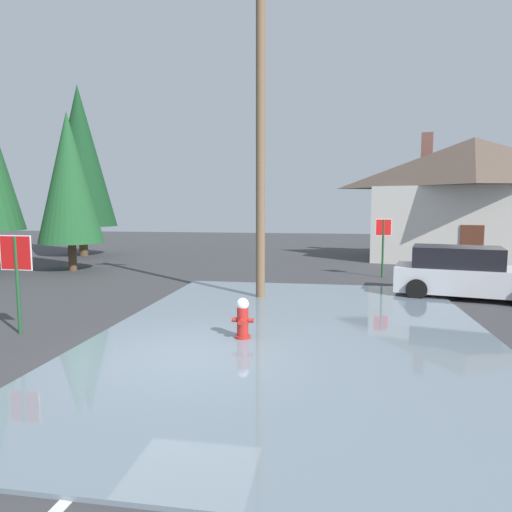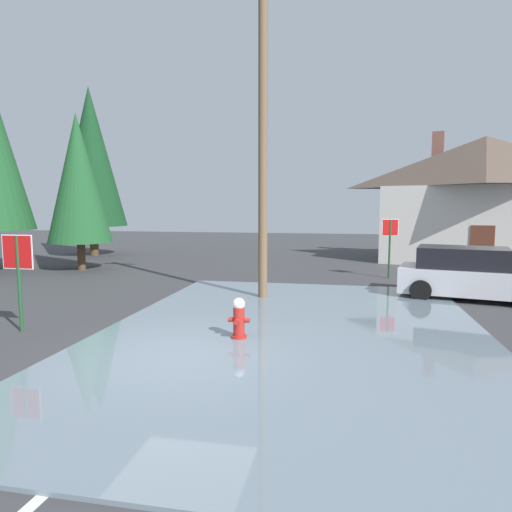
{
  "view_description": "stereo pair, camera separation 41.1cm",
  "coord_description": "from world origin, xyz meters",
  "px_view_note": "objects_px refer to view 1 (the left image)",
  "views": [
    {
      "loc": [
        2.62,
        -8.05,
        2.88
      ],
      "look_at": [
        0.74,
        3.65,
        1.57
      ],
      "focal_mm": 31.86,
      "sensor_mm": 36.0,
      "label": 1
    },
    {
      "loc": [
        3.03,
        -7.97,
        2.88
      ],
      "look_at": [
        0.74,
        3.65,
        1.57
      ],
      "focal_mm": 31.86,
      "sensor_mm": 36.0,
      "label": 2
    }
  ],
  "objects_px": {
    "fire_hydrant": "(243,320)",
    "parked_car": "(465,273)",
    "stop_sign_near": "(16,264)",
    "pine_tree_tall_left": "(80,157)",
    "pine_tree_short_left": "(69,178)",
    "house": "(472,198)",
    "stop_sign_far": "(383,236)",
    "utility_pole": "(261,134)"
  },
  "relations": [
    {
      "from": "parked_car",
      "to": "stop_sign_far",
      "type": "bearing_deg",
      "value": 119.21
    },
    {
      "from": "stop_sign_far",
      "to": "pine_tree_short_left",
      "type": "distance_m",
      "value": 13.63
    },
    {
      "from": "pine_tree_tall_left",
      "to": "stop_sign_far",
      "type": "bearing_deg",
      "value": -18.54
    },
    {
      "from": "pine_tree_tall_left",
      "to": "pine_tree_short_left",
      "type": "distance_m",
      "value": 6.48
    },
    {
      "from": "house",
      "to": "utility_pole",
      "type": "bearing_deg",
      "value": -129.65
    },
    {
      "from": "stop_sign_near",
      "to": "fire_hydrant",
      "type": "height_order",
      "value": "stop_sign_near"
    },
    {
      "from": "stop_sign_far",
      "to": "pine_tree_tall_left",
      "type": "distance_m",
      "value": 17.49
    },
    {
      "from": "utility_pole",
      "to": "pine_tree_short_left",
      "type": "xyz_separation_m",
      "value": [
        -9.18,
        4.72,
        -0.95
      ]
    },
    {
      "from": "stop_sign_near",
      "to": "pine_tree_short_left",
      "type": "xyz_separation_m",
      "value": [
        -4.41,
        9.47,
        2.49
      ]
    },
    {
      "from": "stop_sign_far",
      "to": "pine_tree_tall_left",
      "type": "height_order",
      "value": "pine_tree_tall_left"
    },
    {
      "from": "fire_hydrant",
      "to": "pine_tree_short_left",
      "type": "relative_size",
      "value": 0.13
    },
    {
      "from": "pine_tree_short_left",
      "to": "house",
      "type": "bearing_deg",
      "value": 19.38
    },
    {
      "from": "house",
      "to": "stop_sign_near",
      "type": "bearing_deg",
      "value": -131.39
    },
    {
      "from": "fire_hydrant",
      "to": "stop_sign_far",
      "type": "xyz_separation_m",
      "value": [
        3.94,
        9.43,
        1.21
      ]
    },
    {
      "from": "fire_hydrant",
      "to": "utility_pole",
      "type": "height_order",
      "value": "utility_pole"
    },
    {
      "from": "parked_car",
      "to": "pine_tree_tall_left",
      "type": "bearing_deg",
      "value": 153.33
    },
    {
      "from": "stop_sign_far",
      "to": "parked_car",
      "type": "xyz_separation_m",
      "value": [
        2.09,
        -3.74,
        -0.9
      ]
    },
    {
      "from": "house",
      "to": "pine_tree_tall_left",
      "type": "bearing_deg",
      "value": -177.75
    },
    {
      "from": "fire_hydrant",
      "to": "stop_sign_near",
      "type": "bearing_deg",
      "value": -176.73
    },
    {
      "from": "utility_pole",
      "to": "stop_sign_far",
      "type": "distance_m",
      "value": 7.35
    },
    {
      "from": "stop_sign_near",
      "to": "fire_hydrant",
      "type": "relative_size",
      "value": 2.4
    },
    {
      "from": "parked_car",
      "to": "pine_tree_short_left",
      "type": "bearing_deg",
      "value": 167.31
    },
    {
      "from": "utility_pole",
      "to": "pine_tree_tall_left",
      "type": "distance_m",
      "value": 15.82
    },
    {
      "from": "stop_sign_near",
      "to": "pine_tree_tall_left",
      "type": "distance_m",
      "value": 17.22
    },
    {
      "from": "parked_car",
      "to": "utility_pole",
      "type": "bearing_deg",
      "value": -169.0
    },
    {
      "from": "stop_sign_far",
      "to": "house",
      "type": "relative_size",
      "value": 0.21
    },
    {
      "from": "utility_pole",
      "to": "stop_sign_near",
      "type": "bearing_deg",
      "value": -135.16
    },
    {
      "from": "stop_sign_near",
      "to": "pine_tree_tall_left",
      "type": "height_order",
      "value": "pine_tree_tall_left"
    },
    {
      "from": "fire_hydrant",
      "to": "parked_car",
      "type": "bearing_deg",
      "value": 43.3
    },
    {
      "from": "stop_sign_near",
      "to": "parked_car",
      "type": "xyz_separation_m",
      "value": [
        11.1,
        5.98,
        -0.83
      ]
    },
    {
      "from": "utility_pole",
      "to": "pine_tree_tall_left",
      "type": "bearing_deg",
      "value": 138.9
    },
    {
      "from": "house",
      "to": "stop_sign_far",
      "type": "bearing_deg",
      "value": -129.04
    },
    {
      "from": "utility_pole",
      "to": "parked_car",
      "type": "xyz_separation_m",
      "value": [
        6.33,
        1.23,
        -4.27
      ]
    },
    {
      "from": "stop_sign_near",
      "to": "utility_pole",
      "type": "height_order",
      "value": "utility_pole"
    },
    {
      "from": "stop_sign_near",
      "to": "house",
      "type": "relative_size",
      "value": 0.2
    },
    {
      "from": "stop_sign_near",
      "to": "stop_sign_far",
      "type": "xyz_separation_m",
      "value": [
        9.01,
        9.72,
        0.07
      ]
    },
    {
      "from": "house",
      "to": "parked_car",
      "type": "xyz_separation_m",
      "value": [
        -2.97,
        -9.99,
        -2.53
      ]
    },
    {
      "from": "house",
      "to": "pine_tree_tall_left",
      "type": "relative_size",
      "value": 1.16
    },
    {
      "from": "stop_sign_far",
      "to": "pine_tree_short_left",
      "type": "relative_size",
      "value": 0.34
    },
    {
      "from": "house",
      "to": "pine_tree_tall_left",
      "type": "xyz_separation_m",
      "value": [
        -21.21,
        -0.83,
        2.35
      ]
    },
    {
      "from": "stop_sign_far",
      "to": "house",
      "type": "height_order",
      "value": "house"
    },
    {
      "from": "utility_pole",
      "to": "pine_tree_tall_left",
      "type": "relative_size",
      "value": 1.01
    }
  ]
}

